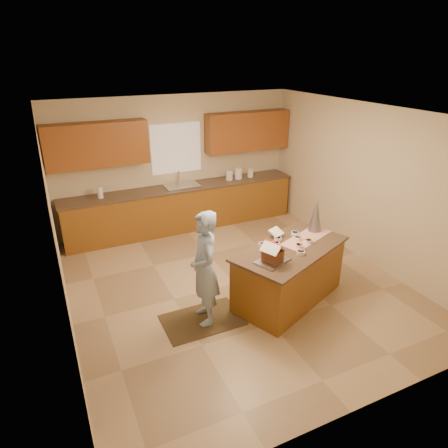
% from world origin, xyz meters
% --- Properties ---
extents(floor, '(5.50, 5.50, 0.00)m').
position_xyz_m(floor, '(0.00, 0.00, 0.00)').
color(floor, tan).
rests_on(floor, ground).
extents(ceiling, '(5.50, 5.50, 0.00)m').
position_xyz_m(ceiling, '(0.00, 0.00, 2.70)').
color(ceiling, silver).
rests_on(ceiling, floor).
extents(wall_back, '(5.50, 5.50, 0.00)m').
position_xyz_m(wall_back, '(0.00, 2.75, 1.35)').
color(wall_back, beige).
rests_on(wall_back, floor).
extents(wall_front, '(5.50, 5.50, 0.00)m').
position_xyz_m(wall_front, '(0.00, -2.75, 1.35)').
color(wall_front, beige).
rests_on(wall_front, floor).
extents(wall_left, '(5.50, 5.50, 0.00)m').
position_xyz_m(wall_left, '(-2.50, 0.00, 1.35)').
color(wall_left, beige).
rests_on(wall_left, floor).
extents(wall_right, '(5.50, 5.50, 0.00)m').
position_xyz_m(wall_right, '(2.50, 0.00, 1.35)').
color(wall_right, beige).
rests_on(wall_right, floor).
extents(stone_accent, '(0.00, 2.50, 2.50)m').
position_xyz_m(stone_accent, '(-2.48, -0.80, 1.25)').
color(stone_accent, gray).
rests_on(stone_accent, wall_left).
extents(window_curtain, '(1.05, 0.03, 1.00)m').
position_xyz_m(window_curtain, '(0.00, 2.72, 1.65)').
color(window_curtain, white).
rests_on(window_curtain, wall_back).
extents(back_counter_base, '(4.80, 0.60, 0.88)m').
position_xyz_m(back_counter_base, '(0.00, 2.45, 0.44)').
color(back_counter_base, brown).
rests_on(back_counter_base, floor).
extents(back_counter_top, '(4.85, 0.63, 0.04)m').
position_xyz_m(back_counter_top, '(0.00, 2.45, 0.90)').
color(back_counter_top, brown).
rests_on(back_counter_top, back_counter_base).
extents(upper_cabinet_left, '(1.85, 0.35, 0.80)m').
position_xyz_m(upper_cabinet_left, '(-1.55, 2.57, 1.90)').
color(upper_cabinet_left, '#994520').
rests_on(upper_cabinet_left, wall_back).
extents(upper_cabinet_right, '(1.85, 0.35, 0.80)m').
position_xyz_m(upper_cabinet_right, '(1.55, 2.57, 1.90)').
color(upper_cabinet_right, '#994520').
rests_on(upper_cabinet_right, wall_back).
extents(sink, '(0.70, 0.45, 0.12)m').
position_xyz_m(sink, '(0.00, 2.45, 0.89)').
color(sink, silver).
rests_on(sink, back_counter_top).
extents(faucet, '(0.03, 0.03, 0.28)m').
position_xyz_m(faucet, '(0.00, 2.63, 1.06)').
color(faucet, silver).
rests_on(faucet, back_counter_top).
extents(island_base, '(1.90, 1.45, 0.83)m').
position_xyz_m(island_base, '(0.54, -0.70, 0.42)').
color(island_base, brown).
rests_on(island_base, floor).
extents(island_top, '(2.00, 1.55, 0.04)m').
position_xyz_m(island_top, '(0.54, -0.70, 0.85)').
color(island_top, brown).
rests_on(island_top, island_base).
extents(table_runner, '(1.01, 0.68, 0.01)m').
position_xyz_m(table_runner, '(0.94, -0.54, 0.87)').
color(table_runner, red).
rests_on(table_runner, island_top).
extents(baking_tray, '(0.53, 0.47, 0.02)m').
position_xyz_m(baking_tray, '(0.08, -0.95, 0.88)').
color(baking_tray, silver).
rests_on(baking_tray, island_top).
extents(cookbook, '(0.26, 0.23, 0.09)m').
position_xyz_m(cookbook, '(0.53, -0.32, 0.96)').
color(cookbook, white).
rests_on(cookbook, island_top).
extents(tinsel_tree, '(0.27, 0.27, 0.52)m').
position_xyz_m(tinsel_tree, '(1.20, -0.37, 1.13)').
color(tinsel_tree, '#A9A7B3').
rests_on(tinsel_tree, island_top).
extents(rug, '(1.10, 0.72, 0.01)m').
position_xyz_m(rug, '(-0.83, -0.66, 0.01)').
color(rug, black).
rests_on(rug, floor).
extents(boy, '(0.47, 0.64, 1.62)m').
position_xyz_m(boy, '(-0.78, -0.66, 0.82)').
color(boy, '#95B1D3').
rests_on(boy, rug).
extents(canister_a, '(0.15, 0.15, 0.20)m').
position_xyz_m(canister_a, '(1.07, 2.45, 1.02)').
color(canister_a, white).
rests_on(canister_a, back_counter_top).
extents(canister_b, '(0.17, 0.17, 0.24)m').
position_xyz_m(canister_b, '(1.29, 2.45, 1.04)').
color(canister_b, white).
rests_on(canister_b, back_counter_top).
extents(canister_c, '(0.13, 0.13, 0.19)m').
position_xyz_m(canister_c, '(1.59, 2.45, 1.01)').
color(canister_c, white).
rests_on(canister_c, back_counter_top).
extents(paper_towel, '(0.10, 0.10, 0.22)m').
position_xyz_m(paper_towel, '(-1.62, 2.45, 1.03)').
color(paper_towel, white).
rests_on(paper_towel, back_counter_top).
extents(gingerbread_house, '(0.34, 0.35, 0.27)m').
position_xyz_m(gingerbread_house, '(0.08, -0.95, 1.00)').
color(gingerbread_house, brown).
rests_on(gingerbread_house, baking_tray).
extents(candy_bowls, '(0.79, 0.67, 0.05)m').
position_xyz_m(candy_bowls, '(0.59, -0.60, 0.90)').
color(candy_bowls, '#F373D2').
rests_on(candy_bowls, island_top).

